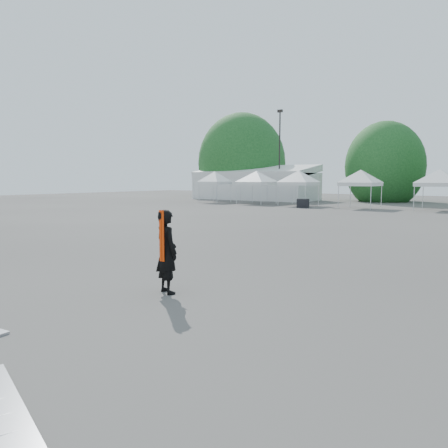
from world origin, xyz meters
The scene contains 12 objects.
ground centered at (0.00, 0.00, 0.00)m, with size 120.00×120.00×0.00m, color #474442.
marquee centered at (-22.00, 35.00, 1.97)m, with size 15.00×6.25×4.23m.
light_pole_west centered at (-18.00, 34.00, 5.77)m, with size 0.60×0.25×10.30m.
tree_far_w centered at (-26.00, 38.00, 4.54)m, with size 4.80×4.80×7.30m.
tree_mid_w centered at (-8.00, 40.00, 3.93)m, with size 4.16×4.16×6.33m.
tent_a centered at (-22.00, 27.14, 3.06)m, with size 3.75×3.75×3.88m.
tent_b centered at (-16.97, 27.59, 3.06)m, with size 4.43×4.43×3.88m.
tent_c centered at (-12.20, 27.55, 3.06)m, with size 4.28×4.28×3.88m.
tent_d centered at (-6.19, 27.43, 3.06)m, with size 4.24×4.24×3.88m.
tent_e centered at (-0.18, 28.64, 3.06)m, with size 4.56×4.56×3.88m.
man centered at (0.26, -3.04, 0.95)m, with size 0.80×0.65×1.90m.
crate_west centered at (-10.38, 24.91, 0.39)m, with size 1.00×0.78×0.78m, color black.
Camera 1 is at (7.12, -10.02, 2.59)m, focal length 35.00 mm.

